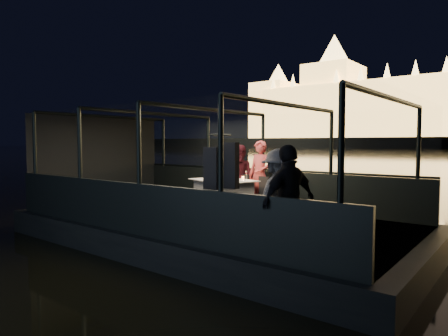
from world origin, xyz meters
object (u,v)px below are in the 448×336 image
Objects in this scene: dining_table_central at (223,196)px; wine_bottle at (209,172)px; person_woman_coral at (260,179)px; passenger_dark at (289,198)px; chair_port_left at (239,190)px; coat_stand at (220,186)px; chair_port_right at (260,193)px; passenger_stripe at (279,193)px; person_man_maroon at (241,177)px.

wine_bottle reaches higher than dining_table_central.
passenger_dark is at bearing -49.49° from person_woman_coral.
person_woman_coral is 1.04× the size of passenger_dark.
passenger_dark is (3.04, -3.07, 0.40)m from chair_port_left.
coat_stand is 6.09× the size of wine_bottle.
chair_port_right is at bearing 41.01° from dining_table_central.
coat_stand is at bearing -53.15° from dining_table_central.
dining_table_central is 3.26m from passenger_stripe.
chair_port_right is (0.76, -0.25, 0.00)m from chair_port_left.
chair_port_right is at bearing -11.75° from chair_port_left.
person_woman_coral is 0.60m from person_man_maroon.
wine_bottle is at bearing -127.87° from chair_port_right.
coat_stand reaches higher than chair_port_right.
person_man_maroon is at bearing 175.45° from person_woman_coral.
coat_stand reaches higher than dining_table_central.
wine_bottle is at bearing -173.19° from dining_table_central.
wine_bottle is (-1.01, -0.60, 0.47)m from chair_port_right.
passenger_dark reaches higher than chair_port_left.
passenger_dark is (3.08, -3.21, 0.10)m from person_man_maroon.
chair_port_left is 1.00m from wine_bottle.
chair_port_right is at bearing 32.67° from passenger_stripe.
person_man_maroon is 0.98× the size of passenger_dark.
coat_stand is (1.66, -2.86, 0.45)m from chair_port_left.
dining_table_central is 0.91× the size of passenger_dark.
person_woman_coral is 1.07× the size of person_man_maroon.
chair_port_left is 0.63m from person_woman_coral.
person_woman_coral is (0.55, 0.07, 0.30)m from chair_port_left.
coat_stand is at bearing -53.44° from chair_port_left.
chair_port_left is 0.52× the size of person_man_maroon.
person_woman_coral reaches higher than chair_port_left.
person_man_maroon is 5.29× the size of wine_bottle.
chair_port_right is 3.18m from passenger_stripe.
passenger_dark is (0.34, -0.33, 0.00)m from passenger_stripe.
chair_port_left is 0.46× the size of coat_stand.
person_man_maroon is (-0.16, 0.95, 0.36)m from dining_table_central.
chair_port_right is at bearing 30.74° from wine_bottle.
person_woman_coral is 4.01m from passenger_dark.
person_man_maroon is 1.02× the size of passenger_stripe.
passenger_dark is (2.28, -2.82, 0.40)m from chair_port_right.
chair_port_left is 4.34m from passenger_dark.
coat_stand is 1.15× the size of person_man_maroon.
chair_port_left is 0.34m from person_man_maroon.
passenger_stripe reaches higher than chair_port_left.
passenger_dark reaches higher than passenger_stripe.
person_man_maroon is at bearing 119.54° from coat_stand.
person_woman_coral reaches higher than wine_bottle.
coat_stand is (0.90, -2.61, 0.45)m from chair_port_right.
chair_port_right is at bearing -54.91° from person_woman_coral.
chair_port_left is at bearing 39.35° from passenger_stripe.
person_woman_coral reaches higher than chair_port_right.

